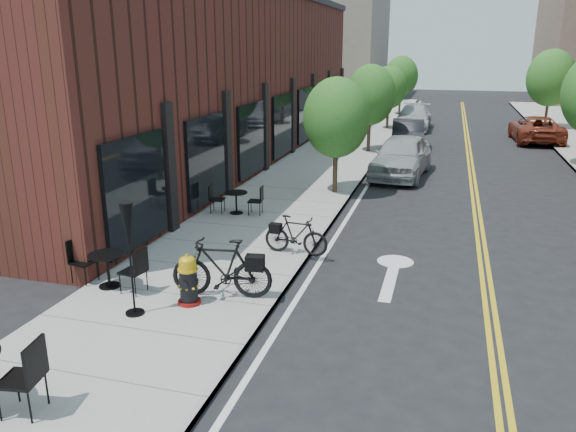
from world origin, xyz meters
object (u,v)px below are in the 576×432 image
(parked_car_a, at_px, (401,156))
(parked_car_far, at_px, (536,129))
(parked_car_b, at_px, (408,135))
(fire_hydrant, at_px, (188,280))
(bicycle_left, at_px, (222,268))
(bicycle_right, at_px, (296,235))
(patio_umbrella, at_px, (128,235))
(bistro_set_b, at_px, (108,265))
(parked_car_c, at_px, (413,118))
(bistro_set_c, at_px, (236,199))

(parked_car_a, height_order, parked_car_far, parked_car_a)
(parked_car_a, distance_m, parked_car_b, 6.18)
(fire_hydrant, height_order, bicycle_left, bicycle_left)
(fire_hydrant, bearing_deg, bicycle_right, 56.92)
(fire_hydrant, relative_size, patio_umbrella, 0.47)
(bistro_set_b, bearing_deg, bicycle_left, 12.91)
(fire_hydrant, relative_size, bistro_set_b, 0.57)
(parked_car_far, bearing_deg, fire_hydrant, 66.22)
(parked_car_c, bearing_deg, bistro_set_b, -98.82)
(fire_hydrant, relative_size, bicycle_left, 0.50)
(parked_car_c, bearing_deg, fire_hydrant, -94.57)
(bistro_set_c, distance_m, parked_car_a, 8.04)
(patio_umbrella, xyz_separation_m, parked_car_b, (3.42, 19.66, -0.94))
(parked_car_b, xyz_separation_m, parked_car_c, (-0.20, 7.09, 0.01))
(bistro_set_c, distance_m, patio_umbrella, 6.73)
(bistro_set_b, xyz_separation_m, parked_car_b, (4.56, 18.72, 0.13))
(bicycle_right, bearing_deg, bicycle_left, 168.66)
(bistro_set_b, relative_size, parked_car_c, 0.35)
(parked_car_a, bearing_deg, parked_car_b, 97.48)
(bicycle_right, height_order, bistro_set_c, bicycle_right)
(bistro_set_b, bearing_deg, parked_car_c, 88.64)
(bicycle_right, bearing_deg, parked_car_c, 1.82)
(bistro_set_b, height_order, parked_car_c, parked_car_c)
(bicycle_right, distance_m, parked_car_a, 9.80)
(bicycle_left, distance_m, bistro_set_b, 2.42)
(bicycle_left, bearing_deg, parked_car_a, 160.35)
(patio_umbrella, bearing_deg, bistro_set_c, 94.59)
(parked_car_a, bearing_deg, bicycle_left, -95.44)
(bistro_set_b, relative_size, parked_car_far, 0.35)
(bistro_set_c, xyz_separation_m, parked_car_far, (10.27, 17.13, 0.14))
(patio_umbrella, relative_size, parked_car_a, 0.45)
(bicycle_left, xyz_separation_m, parked_car_a, (2.37, 12.34, 0.08))
(parked_car_a, height_order, parked_car_b, parked_car_a)
(patio_umbrella, bearing_deg, bicycle_left, 41.92)
(fire_hydrant, distance_m, bicycle_right, 3.39)
(bistro_set_b, bearing_deg, parked_car_b, 84.53)
(bistro_set_b, distance_m, patio_umbrella, 1.82)
(bicycle_right, distance_m, parked_car_c, 22.97)
(bistro_set_c, relative_size, patio_umbrella, 0.74)
(bistro_set_b, distance_m, parked_car_a, 13.43)
(bicycle_left, bearing_deg, patio_umbrella, -56.86)
(bistro_set_c, xyz_separation_m, parked_car_b, (3.95, 13.04, 0.17))
(bistro_set_c, bearing_deg, patio_umbrella, -92.15)
(bicycle_right, height_order, bistro_set_b, bicycle_right)
(bicycle_left, relative_size, parked_car_a, 0.43)
(fire_hydrant, distance_m, bistro_set_b, 1.94)
(parked_car_far, bearing_deg, bicycle_right, 66.33)
(bistro_set_b, xyz_separation_m, parked_car_a, (4.78, 12.54, 0.21))
(bistro_set_c, xyz_separation_m, parked_car_c, (3.75, 20.14, 0.18))
(parked_car_b, bearing_deg, fire_hydrant, -102.61)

